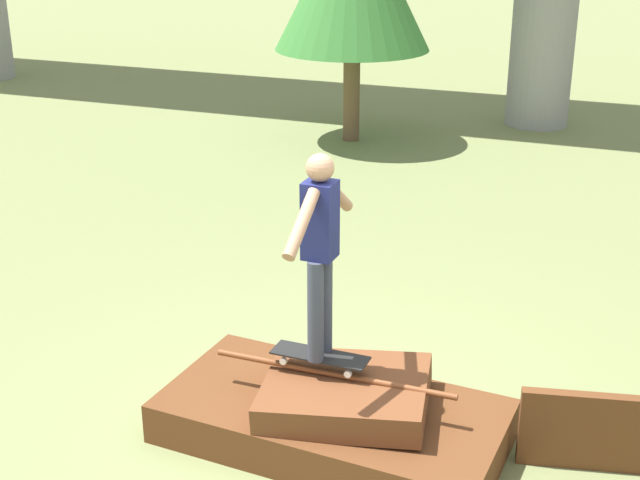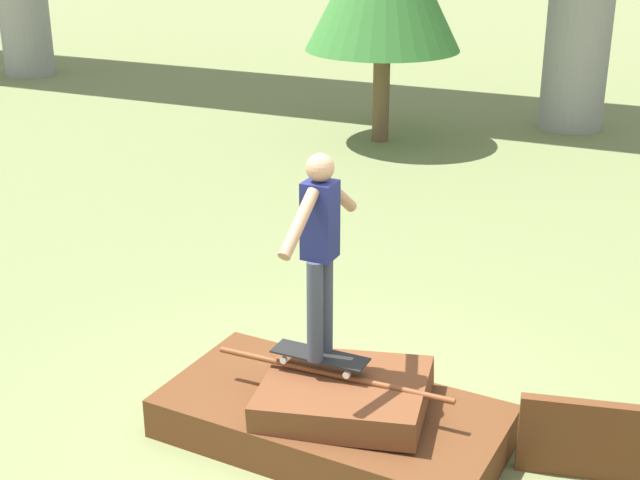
# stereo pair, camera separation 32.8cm
# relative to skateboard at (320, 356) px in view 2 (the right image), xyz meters

# --- Properties ---
(ground_plane) EXTENTS (80.00, 80.00, 0.00)m
(ground_plane) POSITION_rel_skateboard_xyz_m (0.12, -0.05, -0.66)
(ground_plane) COLOR olive
(scrap_pile) EXTENTS (2.63, 1.44, 0.59)m
(scrap_pile) POSITION_rel_skateboard_xyz_m (0.14, -0.06, -0.45)
(scrap_pile) COLOR #5B3319
(scrap_pile) RESTS_ON ground_plane
(scrap_plank_loose) EXTENTS (1.14, 0.33, 0.60)m
(scrap_plank_loose) POSITION_rel_skateboard_xyz_m (2.03, 0.29, -0.36)
(scrap_plank_loose) COLOR #5B3319
(scrap_plank_loose) RESTS_ON ground_plane
(skateboard) EXTENTS (0.74, 0.23, 0.09)m
(skateboard) POSITION_rel_skateboard_xyz_m (0.00, 0.00, 0.00)
(skateboard) COLOR black
(skateboard) RESTS_ON scrap_pile
(skater) EXTENTS (0.22, 1.16, 1.55)m
(skater) POSITION_rel_skateboard_xyz_m (-0.00, -0.00, 0.90)
(skater) COLOR #383D4C
(skater) RESTS_ON skateboard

